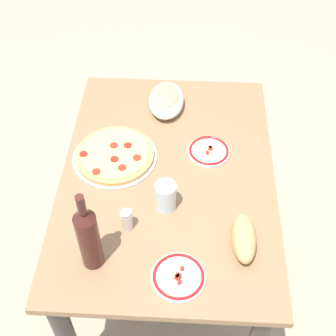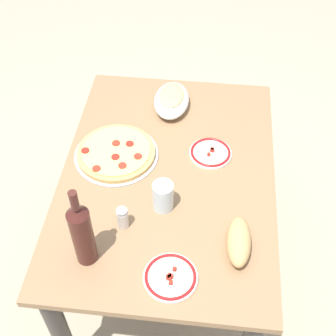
# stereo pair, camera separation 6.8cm
# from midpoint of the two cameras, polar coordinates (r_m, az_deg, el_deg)

# --- Properties ---
(ground_plane) EXTENTS (8.00, 8.00, 0.00)m
(ground_plane) POSITION_cam_midpoint_polar(r_m,az_deg,el_deg) (2.36, -0.84, -12.17)
(ground_plane) COLOR tan
(ground_plane) RESTS_ON ground
(dining_table) EXTENTS (1.15, 0.81, 0.71)m
(dining_table) POSITION_cam_midpoint_polar(r_m,az_deg,el_deg) (1.87, -1.03, -3.31)
(dining_table) COLOR #93704C
(dining_table) RESTS_ON ground
(pepperoni_pizza) EXTENTS (0.33, 0.33, 0.03)m
(pepperoni_pizza) POSITION_cam_midpoint_polar(r_m,az_deg,el_deg) (1.83, -7.61, 1.56)
(pepperoni_pizza) COLOR #B7B7BC
(pepperoni_pizza) RESTS_ON dining_table
(baked_pasta_dish) EXTENTS (0.24, 0.15, 0.08)m
(baked_pasta_dish) POSITION_cam_midpoint_polar(r_m,az_deg,el_deg) (2.02, -1.18, 8.41)
(baked_pasta_dish) COLOR white
(baked_pasta_dish) RESTS_ON dining_table
(wine_bottle) EXTENTS (0.07, 0.07, 0.34)m
(wine_bottle) POSITION_cam_midpoint_polar(r_m,az_deg,el_deg) (1.46, -11.06, -8.34)
(wine_bottle) COLOR #471E19
(wine_bottle) RESTS_ON dining_table
(water_glass) EXTENTS (0.07, 0.07, 0.12)m
(water_glass) POSITION_cam_midpoint_polar(r_m,az_deg,el_deg) (1.63, -1.44, -3.54)
(water_glass) COLOR silver
(water_glass) RESTS_ON dining_table
(side_plate_near) EXTENTS (0.18, 0.18, 0.02)m
(side_plate_near) POSITION_cam_midpoint_polar(r_m,az_deg,el_deg) (1.51, -0.02, -13.22)
(side_plate_near) COLOR white
(side_plate_near) RESTS_ON dining_table
(side_plate_far) EXTENTS (0.17, 0.17, 0.02)m
(side_plate_far) POSITION_cam_midpoint_polar(r_m,az_deg,el_deg) (1.84, 3.98, 2.07)
(side_plate_far) COLOR white
(side_plate_far) RESTS_ON dining_table
(bread_loaf) EXTENTS (0.20, 0.08, 0.07)m
(bread_loaf) POSITION_cam_midpoint_polar(r_m,az_deg,el_deg) (1.57, 8.06, -8.51)
(bread_loaf) COLOR tan
(bread_loaf) RESTS_ON dining_table
(spice_shaker) EXTENTS (0.04, 0.04, 0.09)m
(spice_shaker) POSITION_cam_midpoint_polar(r_m,az_deg,el_deg) (1.59, -6.33, -6.40)
(spice_shaker) COLOR silver
(spice_shaker) RESTS_ON dining_table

